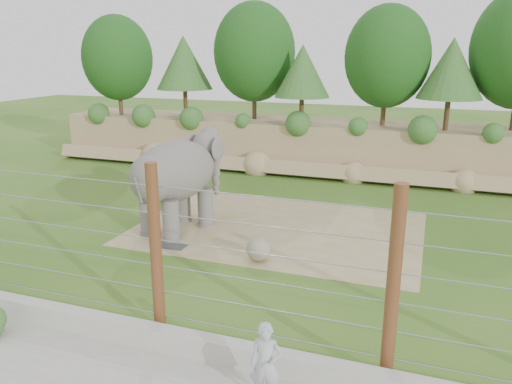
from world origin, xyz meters
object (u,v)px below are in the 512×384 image
(zookeeper, at_px, (266,365))
(stone_ball, at_px, (258,249))
(elephant, at_px, (176,184))
(barrier_fence, at_px, (156,252))

(zookeeper, bearing_deg, stone_ball, 102.11)
(elephant, height_order, barrier_fence, barrier_fence)
(elephant, bearing_deg, stone_ball, -9.35)
(elephant, bearing_deg, barrier_fence, -50.56)
(zookeeper, bearing_deg, barrier_fence, 146.47)
(elephant, relative_size, barrier_fence, 0.21)
(elephant, relative_size, zookeeper, 2.61)
(stone_ball, bearing_deg, elephant, 155.98)
(stone_ball, distance_m, zookeeper, 6.37)
(stone_ball, distance_m, barrier_fence, 4.89)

